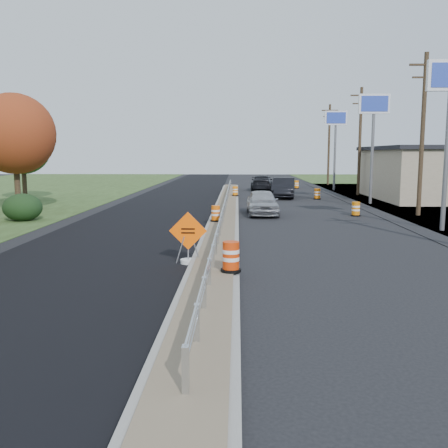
{
  "coord_description": "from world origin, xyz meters",
  "views": [
    {
      "loc": [
        0.73,
        -20.76,
        3.63
      ],
      "look_at": [
        0.25,
        -2.72,
        1.1
      ],
      "focal_mm": 40.0,
      "sensor_mm": 36.0,
      "label": 1
    }
  ],
  "objects_px": {
    "barrel_median_near": "(231,257)",
    "car_dark_mid": "(284,188)",
    "caution_sign": "(188,251)",
    "barrel_shoulder_near": "(356,209)",
    "barrel_shoulder_mid": "(317,194)",
    "barrel_shoulder_far": "(296,185)",
    "car_silver": "(262,202)",
    "barrel_median_mid": "(216,214)",
    "car_dark_far": "(262,183)",
    "barrel_median_far": "(235,191)"
  },
  "relations": [
    {
      "from": "caution_sign",
      "to": "barrel_median_far",
      "type": "xyz_separation_m",
      "value": [
        1.45,
        24.71,
        0.16
      ]
    },
    {
      "from": "barrel_median_near",
      "to": "car_dark_far",
      "type": "distance_m",
      "value": 36.63
    },
    {
      "from": "barrel_median_near",
      "to": "car_silver",
      "type": "relative_size",
      "value": 0.2
    },
    {
      "from": "barrel_median_near",
      "to": "barrel_shoulder_near",
      "type": "xyz_separation_m",
      "value": [
        7.18,
        15.23,
        -0.25
      ]
    },
    {
      "from": "barrel_shoulder_mid",
      "to": "car_dark_far",
      "type": "xyz_separation_m",
      "value": [
        -3.99,
        10.22,
        0.33
      ]
    },
    {
      "from": "barrel_shoulder_near",
      "to": "car_silver",
      "type": "height_order",
      "value": "car_silver"
    },
    {
      "from": "caution_sign",
      "to": "barrel_median_near",
      "type": "height_order",
      "value": "caution_sign"
    },
    {
      "from": "barrel_median_near",
      "to": "car_dark_mid",
      "type": "xyz_separation_m",
      "value": [
        4.06,
        27.63,
        0.18
      ]
    },
    {
      "from": "barrel_shoulder_near",
      "to": "car_silver",
      "type": "bearing_deg",
      "value": 175.04
    },
    {
      "from": "barrel_median_mid",
      "to": "car_dark_far",
      "type": "height_order",
      "value": "car_dark_far"
    },
    {
      "from": "barrel_median_near",
      "to": "barrel_shoulder_near",
      "type": "distance_m",
      "value": 16.84
    },
    {
      "from": "barrel_median_near",
      "to": "car_silver",
      "type": "xyz_separation_m",
      "value": [
        1.68,
        15.71,
        0.11
      ]
    },
    {
      "from": "barrel_median_far",
      "to": "barrel_shoulder_far",
      "type": "xyz_separation_m",
      "value": [
        6.45,
        12.15,
        -0.19
      ]
    },
    {
      "from": "barrel_median_far",
      "to": "barrel_shoulder_far",
      "type": "height_order",
      "value": "barrel_median_far"
    },
    {
      "from": "barrel_shoulder_near",
      "to": "barrel_shoulder_far",
      "type": "relative_size",
      "value": 0.98
    },
    {
      "from": "barrel_median_near",
      "to": "car_dark_far",
      "type": "height_order",
      "value": "car_dark_far"
    },
    {
      "from": "barrel_median_mid",
      "to": "car_silver",
      "type": "relative_size",
      "value": 0.18
    },
    {
      "from": "caution_sign",
      "to": "barrel_median_near",
      "type": "xyz_separation_m",
      "value": [
        1.45,
        -2.05,
        0.21
      ]
    },
    {
      "from": "barrel_shoulder_mid",
      "to": "barrel_median_far",
      "type": "bearing_deg",
      "value": 176.17
    },
    {
      "from": "caution_sign",
      "to": "barrel_shoulder_far",
      "type": "bearing_deg",
      "value": 79.03
    },
    {
      "from": "car_silver",
      "to": "car_dark_mid",
      "type": "bearing_deg",
      "value": 77.05
    },
    {
      "from": "caution_sign",
      "to": "car_silver",
      "type": "height_order",
      "value": "caution_sign"
    },
    {
      "from": "caution_sign",
      "to": "barrel_median_far",
      "type": "relative_size",
      "value": 2.23
    },
    {
      "from": "car_silver",
      "to": "barrel_median_mid",
      "type": "bearing_deg",
      "value": -120.56
    },
    {
      "from": "caution_sign",
      "to": "barrel_median_near",
      "type": "relative_size",
      "value": 1.97
    },
    {
      "from": "barrel_median_mid",
      "to": "barrel_shoulder_far",
      "type": "xyz_separation_m",
      "value": [
        7.37,
        27.93,
        -0.2
      ]
    },
    {
      "from": "barrel_shoulder_far",
      "to": "car_dark_mid",
      "type": "relative_size",
      "value": 0.17
    },
    {
      "from": "barrel_median_near",
      "to": "car_silver",
      "type": "height_order",
      "value": "car_silver"
    },
    {
      "from": "barrel_median_far",
      "to": "barrel_shoulder_mid",
      "type": "bearing_deg",
      "value": -3.83
    },
    {
      "from": "barrel_median_far",
      "to": "car_dark_mid",
      "type": "bearing_deg",
      "value": 12.04
    },
    {
      "from": "car_dark_far",
      "to": "barrel_shoulder_mid",
      "type": "bearing_deg",
      "value": 115.91
    },
    {
      "from": "barrel_shoulder_near",
      "to": "car_dark_far",
      "type": "xyz_separation_m",
      "value": [
        -4.52,
        21.3,
        0.35
      ]
    },
    {
      "from": "barrel_median_mid",
      "to": "car_silver",
      "type": "height_order",
      "value": "car_silver"
    },
    {
      "from": "caution_sign",
      "to": "barrel_shoulder_mid",
      "type": "distance_m",
      "value": 25.58
    },
    {
      "from": "barrel_median_mid",
      "to": "car_dark_mid",
      "type": "distance_m",
      "value": 17.38
    },
    {
      "from": "barrel_shoulder_mid",
      "to": "barrel_shoulder_far",
      "type": "relative_size",
      "value": 1.03
    },
    {
      "from": "barrel_median_near",
      "to": "car_dark_mid",
      "type": "bearing_deg",
      "value": 81.64
    },
    {
      "from": "barrel_median_near",
      "to": "barrel_shoulder_mid",
      "type": "relative_size",
      "value": 1.01
    },
    {
      "from": "barrel_shoulder_mid",
      "to": "car_dark_mid",
      "type": "relative_size",
      "value": 0.17
    },
    {
      "from": "barrel_shoulder_far",
      "to": "car_dark_far",
      "type": "relative_size",
      "value": 0.16
    },
    {
      "from": "barrel_median_mid",
      "to": "barrel_shoulder_near",
      "type": "distance_m",
      "value": 9.16
    },
    {
      "from": "car_dark_far",
      "to": "car_silver",
      "type": "bearing_deg",
      "value": 91.85
    },
    {
      "from": "car_silver",
      "to": "car_dark_far",
      "type": "distance_m",
      "value": 20.84
    },
    {
      "from": "barrel_shoulder_far",
      "to": "car_dark_mid",
      "type": "distance_m",
      "value": 11.54
    },
    {
      "from": "barrel_median_far",
      "to": "car_silver",
      "type": "relative_size",
      "value": 0.17
    },
    {
      "from": "barrel_shoulder_near",
      "to": "barrel_shoulder_mid",
      "type": "distance_m",
      "value": 11.1
    },
    {
      "from": "caution_sign",
      "to": "barrel_shoulder_near",
      "type": "bearing_deg",
      "value": 57.9
    },
    {
      "from": "barrel_shoulder_far",
      "to": "barrel_shoulder_mid",
      "type": "bearing_deg",
      "value": -89.04
    },
    {
      "from": "barrel_median_mid",
      "to": "car_dark_far",
      "type": "xyz_separation_m",
      "value": [
        3.59,
        25.55,
        0.14
      ]
    },
    {
      "from": "barrel_median_near",
      "to": "barrel_shoulder_near",
      "type": "bearing_deg",
      "value": 64.75
    }
  ]
}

